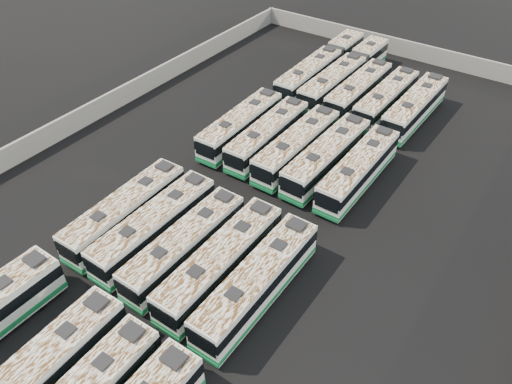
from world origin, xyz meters
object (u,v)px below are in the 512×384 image
object	(u,v)px
bus_midfront_right	(221,262)
bus_midfront_far_right	(257,283)
bus_midfront_far_left	(126,212)
bus_midback_far_right	(358,170)
bus_back_center	(358,91)
bus_midback_far_left	(241,125)
bus_midback_left	(268,135)
bus_midback_center	(297,146)
bus_front_center	(36,378)
bus_midfront_center	(185,245)
bus_back_far_left	(321,66)
bus_back_left	(345,73)
bus_midback_right	(327,157)
bus_midfront_left	(155,226)
bus_back_far_right	(415,107)
bus_back_right	(386,99)

from	to	relation	value
bus_midfront_right	bus_midfront_far_right	size ratio (longest dim) A/B	1.00
bus_midfront_far_left	bus_midback_far_right	xyz separation A→B (m)	(12.62, 15.42, 0.01)
bus_midback_far_right	bus_back_center	world-z (taller)	bus_back_center
bus_midback_far_left	bus_midback_left	xyz separation A→B (m)	(3.17, 0.07, -0.01)
bus_midback_far_left	bus_midback_far_right	bearing A→B (deg)	-1.42
bus_midback_far_left	bus_midback_center	bearing A→B (deg)	-1.06
bus_midback_far_left	bus_midback_left	bearing A→B (deg)	-0.05
bus_front_center	bus_midfront_center	size ratio (longest dim) A/B	1.05
bus_back_far_left	bus_back_left	distance (m)	3.25
bus_front_center	bus_midback_left	xyz separation A→B (m)	(-3.24, 28.45, -0.08)
bus_midfront_right	bus_midback_left	bearing A→B (deg)	112.28
bus_midfront_center	bus_midback_right	world-z (taller)	bus_midback_right
bus_midfront_far_left	bus_midback_center	distance (m)	16.72
bus_back_center	bus_midfront_left	bearing A→B (deg)	-95.90
bus_midfront_far_left	bus_back_far_left	size ratio (longest dim) A/B	0.64
bus_back_left	bus_midback_far_left	bearing A→B (deg)	-100.94
bus_midfront_right	bus_front_center	bearing A→B (deg)	-104.00
bus_midback_far_right	bus_back_far_right	size ratio (longest dim) A/B	0.98
bus_midfront_center	bus_back_far_right	distance (m)	29.40
bus_midfront_far_left	bus_back_center	distance (m)	29.23
bus_midback_far_left	bus_back_left	xyz separation A→B (m)	(3.26, 16.04, 0.01)
bus_midback_far_right	bus_back_far_left	xyz separation A→B (m)	(-12.72, 16.24, -0.01)
bus_back_right	bus_midfront_far_right	bearing A→B (deg)	-82.39
bus_midback_left	bus_back_left	bearing A→B (deg)	88.31
bus_midfront_far_right	bus_midback_center	xyz separation A→B (m)	(-6.29, 15.50, -0.03)
bus_midback_center	bus_midback_right	world-z (taller)	bus_midback_right
bus_midback_center	bus_back_far_right	world-z (taller)	bus_back_far_right
bus_midback_far_left	bus_midback_far_right	world-z (taller)	bus_midback_far_right
bus_midfront_far_left	bus_midfront_center	bearing A→B (deg)	-2.38
bus_back_far_left	bus_back_far_right	bearing A→B (deg)	-14.40
bus_midfront_far_left	bus_back_far_left	world-z (taller)	bus_back_far_left
bus_midfront_right	bus_midback_left	distance (m)	16.77
bus_midfront_far_left	bus_back_left	world-z (taller)	bus_back_left
bus_midfront_center	bus_midback_center	world-z (taller)	bus_midback_center
bus_front_center	bus_midback_center	xyz separation A→B (m)	(0.03, 28.41, -0.04)
bus_midback_far_left	bus_midfront_center	bearing A→B (deg)	-69.07
bus_midfront_left	bus_midfront_center	world-z (taller)	bus_midfront_left
bus_back_left	bus_back_center	xyz separation A→B (m)	(3.10, -2.94, 0.01)
bus_back_far_right	bus_midfront_center	bearing A→B (deg)	-101.31
bus_midback_far_left	bus_back_right	bearing A→B (deg)	52.67
bus_midfront_left	bus_back_right	size ratio (longest dim) A/B	1.01
bus_midback_center	bus_back_far_left	distance (m)	17.42
bus_back_far_left	bus_back_center	xyz separation A→B (m)	(6.34, -3.11, 0.01)
bus_front_center	bus_back_left	bearing A→B (deg)	92.56
bus_midback_far_right	bus_back_far_right	xyz separation A→B (m)	(0.03, 13.15, 0.03)
bus_midback_left	bus_midfront_left	bearing A→B (deg)	-91.44
bus_midfront_left	bus_midfront_right	world-z (taller)	bus_midfront_right
bus_midfront_right	bus_midback_left	world-z (taller)	bus_midfront_right
bus_midback_left	bus_back_far_right	world-z (taller)	bus_back_far_right
bus_midfront_center	bus_midfront_far_right	world-z (taller)	bus_midfront_far_right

